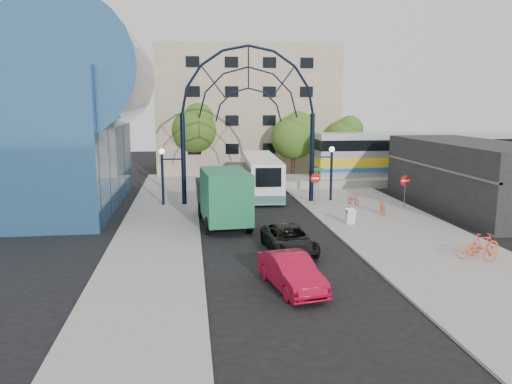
{
  "coord_description": "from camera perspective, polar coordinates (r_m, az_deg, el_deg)",
  "views": [
    {
      "loc": [
        -4.52,
        -24.08,
        7.71
      ],
      "look_at": [
        -0.5,
        6.0,
        2.35
      ],
      "focal_mm": 35.0,
      "sensor_mm": 36.0,
      "label": 1
    }
  ],
  "objects": [
    {
      "name": "do_not_enter_sign",
      "position": [
        37.88,
        16.68,
        0.89
      ],
      "size": [
        0.76,
        0.07,
        2.48
      ],
      "color": "slate",
      "rests_on": "sidewalk_east"
    },
    {
      "name": "commercial_block_east",
      "position": [
        40.12,
        23.25,
        1.74
      ],
      "size": [
        6.0,
        16.0,
        5.0
      ],
      "primitive_type": "cube",
      "color": "black",
      "rests_on": "ground"
    },
    {
      "name": "transit_hall",
      "position": [
        40.55,
        -23.25,
        7.79
      ],
      "size": [
        16.5,
        18.0,
        14.5
      ],
      "color": "#2D5A89",
      "rests_on": "ground"
    },
    {
      "name": "bike_far_a",
      "position": [
        26.98,
        23.91,
        -6.13
      ],
      "size": [
        1.95,
        1.36,
        0.97
      ],
      "primitive_type": "imported",
      "rotation": [
        0.0,
        0.0,
        1.14
      ],
      "color": "#DE5D2C",
      "rests_on": "sidewalk_east"
    },
    {
      "name": "bike_near_b",
      "position": [
        35.9,
        14.28,
        -1.64
      ],
      "size": [
        0.85,
        1.83,
        1.06
      ],
      "primitive_type": "imported",
      "rotation": [
        0.0,
        0.0,
        -0.21
      ],
      "color": "#E9552E",
      "rests_on": "sidewalk_east"
    },
    {
      "name": "bike_near_a",
      "position": [
        38.82,
        11.06,
        -0.78
      ],
      "size": [
        0.91,
        1.75,
        0.88
      ],
      "primitive_type": "imported",
      "rotation": [
        0.0,
        0.0,
        0.21
      ],
      "color": "red",
      "rests_on": "sidewalk_east"
    },
    {
      "name": "tree_north_a",
      "position": [
        51.22,
        4.43,
        6.51
      ],
      "size": [
        4.48,
        4.48,
        7.0
      ],
      "color": "#382314",
      "rests_on": "ground"
    },
    {
      "name": "plaza_west",
      "position": [
        31.1,
        -11.05,
        -4.41
      ],
      "size": [
        5.0,
        50.0,
        0.12
      ],
      "primitive_type": "cube",
      "color": "gray",
      "rests_on": "ground"
    },
    {
      "name": "tree_north_b",
      "position": [
        54.06,
        -6.98,
        7.35
      ],
      "size": [
        5.12,
        5.12,
        8.0
      ],
      "color": "#382314",
      "rests_on": "ground"
    },
    {
      "name": "tree_north_c",
      "position": [
        54.71,
        10.18,
        6.26
      ],
      "size": [
        4.16,
        4.16,
        6.5
      ],
      "color": "#382314",
      "rests_on": "ground"
    },
    {
      "name": "bike_far_b",
      "position": [
        27.99,
        24.48,
        -5.45
      ],
      "size": [
        1.89,
        0.64,
        1.12
      ],
      "primitive_type": "imported",
      "rotation": [
        0.0,
        0.0,
        1.64
      ],
      "color": "#EC3E2F",
      "rests_on": "sidewalk_east"
    },
    {
      "name": "apartment_block",
      "position": [
        59.41,
        -1.33,
        9.33
      ],
      "size": [
        20.0,
        12.1,
        14.0
      ],
      "color": "tan",
      "rests_on": "ground"
    },
    {
      "name": "red_sedan",
      "position": [
        21.3,
        4.07,
        -9.11
      ],
      "size": [
        2.38,
        4.71,
        1.48
      ],
      "primitive_type": "imported",
      "rotation": [
        0.0,
        0.0,
        0.19
      ],
      "color": "#A00925",
      "rests_on": "ground"
    },
    {
      "name": "green_truck",
      "position": [
        32.12,
        -3.77,
        -0.57
      ],
      "size": [
        3.24,
        7.4,
        3.65
      ],
      "rotation": [
        0.0,
        0.0,
        0.08
      ],
      "color": "black",
      "rests_on": "ground"
    },
    {
      "name": "city_bus",
      "position": [
        43.02,
        0.59,
        1.99
      ],
      "size": [
        3.26,
        11.99,
        3.26
      ],
      "rotation": [
        0.0,
        0.0,
        -0.05
      ],
      "color": "white",
      "rests_on": "ground"
    },
    {
      "name": "gateway_arch",
      "position": [
        38.35,
        -0.86,
        11.28
      ],
      "size": [
        13.64,
        0.44,
        12.1
      ],
      "color": "black",
      "rests_on": "ground"
    },
    {
      "name": "train_platform",
      "position": [
        52.7,
        20.21,
        1.43
      ],
      "size": [
        32.0,
        5.0,
        0.8
      ],
      "primitive_type": "cube",
      "color": "gray",
      "rests_on": "ground"
    },
    {
      "name": "street_name_sign",
      "position": [
        38.35,
        7.16,
        1.57
      ],
      "size": [
        0.7,
        0.7,
        2.8
      ],
      "color": "slate",
      "rests_on": "sidewalk_east"
    },
    {
      "name": "sidewalk_east",
      "position": [
        31.68,
        15.97,
        -4.35
      ],
      "size": [
        8.0,
        56.0,
        0.12
      ],
      "primitive_type": "cube",
      "color": "gray",
      "rests_on": "ground"
    },
    {
      "name": "stop_sign",
      "position": [
        37.7,
        6.8,
        1.22
      ],
      "size": [
        0.8,
        0.07,
        2.5
      ],
      "color": "slate",
      "rests_on": "sidewalk_east"
    },
    {
      "name": "train_car",
      "position": [
        52.42,
        20.38,
        4.13
      ],
      "size": [
        25.1,
        3.05,
        4.2
      ],
      "color": "#B7B7BC",
      "rests_on": "train_platform"
    },
    {
      "name": "sandwich_board",
      "position": [
        32.47,
        10.75,
        -2.55
      ],
      "size": [
        0.55,
        0.61,
        0.99
      ],
      "color": "white",
      "rests_on": "sidewalk_east"
    },
    {
      "name": "black_suv",
      "position": [
        26.45,
        3.81,
        -5.4
      ],
      "size": [
        2.57,
        5.08,
        1.38
      ],
      "primitive_type": "imported",
      "rotation": [
        0.0,
        0.0,
        0.06
      ],
      "color": "black",
      "rests_on": "ground"
    },
    {
      "name": "ground",
      "position": [
        25.68,
        2.91,
        -7.46
      ],
      "size": [
        120.0,
        120.0,
        0.0
      ],
      "primitive_type": "plane",
      "color": "black",
      "rests_on": "ground"
    }
  ]
}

